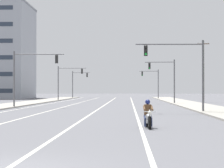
{
  "coord_description": "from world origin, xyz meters",
  "views": [
    {
      "loc": [
        3.13,
        -10.12,
        1.97
      ],
      "look_at": [
        1.67,
        28.39,
        2.49
      ],
      "focal_mm": 67.73,
      "sensor_mm": 36.0,
      "label": 1
    }
  ],
  "objects_px": {
    "traffic_signal_near_left": "(29,70)",
    "traffic_signal_far_left": "(77,81)",
    "traffic_signal_mid_right": "(166,75)",
    "traffic_signal_far_right": "(153,80)",
    "traffic_signal_mid_left": "(66,78)",
    "utility_pole_right_far": "(203,71)",
    "traffic_signal_near_right": "(183,64)",
    "motorcycle_with_rider": "(148,116)"
  },
  "relations": [
    {
      "from": "traffic_signal_near_left",
      "to": "traffic_signal_far_left",
      "type": "relative_size",
      "value": 1.0
    },
    {
      "from": "traffic_signal_mid_right",
      "to": "traffic_signal_far_right",
      "type": "bearing_deg",
      "value": 90.23
    },
    {
      "from": "traffic_signal_mid_left",
      "to": "utility_pole_right_far",
      "type": "relative_size",
      "value": 0.65
    },
    {
      "from": "traffic_signal_far_right",
      "to": "utility_pole_right_far",
      "type": "height_order",
      "value": "utility_pole_right_far"
    },
    {
      "from": "traffic_signal_near_right",
      "to": "traffic_signal_far_right",
      "type": "height_order",
      "value": "same"
    },
    {
      "from": "traffic_signal_far_left",
      "to": "traffic_signal_mid_left",
      "type": "bearing_deg",
      "value": -88.83
    },
    {
      "from": "traffic_signal_mid_right",
      "to": "traffic_signal_far_right",
      "type": "xyz_separation_m",
      "value": [
        -0.12,
        29.25,
        -0.01
      ]
    },
    {
      "from": "motorcycle_with_rider",
      "to": "traffic_signal_mid_left",
      "type": "distance_m",
      "value": 55.38
    },
    {
      "from": "traffic_signal_near_left",
      "to": "traffic_signal_mid_right",
      "type": "distance_m",
      "value": 21.14
    },
    {
      "from": "traffic_signal_mid_right",
      "to": "traffic_signal_far_right",
      "type": "height_order",
      "value": "same"
    },
    {
      "from": "motorcycle_with_rider",
      "to": "traffic_signal_far_right",
      "type": "height_order",
      "value": "traffic_signal_far_right"
    },
    {
      "from": "motorcycle_with_rider",
      "to": "traffic_signal_near_right",
      "type": "bearing_deg",
      "value": 75.72
    },
    {
      "from": "traffic_signal_far_left",
      "to": "traffic_signal_far_right",
      "type": "bearing_deg",
      "value": -22.6
    },
    {
      "from": "traffic_signal_far_right",
      "to": "traffic_signal_near_left",
      "type": "bearing_deg",
      "value": -110.58
    },
    {
      "from": "traffic_signal_far_left",
      "to": "motorcycle_with_rider",
      "type": "bearing_deg",
      "value": -80.35
    },
    {
      "from": "motorcycle_with_rider",
      "to": "traffic_signal_mid_right",
      "type": "bearing_deg",
      "value": 83.48
    },
    {
      "from": "traffic_signal_near_left",
      "to": "traffic_signal_mid_left",
      "type": "relative_size",
      "value": 1.0
    },
    {
      "from": "motorcycle_with_rider",
      "to": "utility_pole_right_far",
      "type": "xyz_separation_m",
      "value": [
        10.81,
        44.92,
        4.39
      ]
    },
    {
      "from": "motorcycle_with_rider",
      "to": "traffic_signal_far_left",
      "type": "relative_size",
      "value": 0.35
    },
    {
      "from": "traffic_signal_far_right",
      "to": "traffic_signal_mid_right",
      "type": "bearing_deg",
      "value": -89.77
    },
    {
      "from": "motorcycle_with_rider",
      "to": "traffic_signal_near_left",
      "type": "xyz_separation_m",
      "value": [
        -11.9,
        24.06,
        3.56
      ]
    },
    {
      "from": "traffic_signal_mid_right",
      "to": "traffic_signal_near_left",
      "type": "bearing_deg",
      "value": -140.03
    },
    {
      "from": "traffic_signal_mid_left",
      "to": "traffic_signal_far_right",
      "type": "relative_size",
      "value": 1.0
    },
    {
      "from": "traffic_signal_near_right",
      "to": "traffic_signal_mid_left",
      "type": "bearing_deg",
      "value": 111.82
    },
    {
      "from": "motorcycle_with_rider",
      "to": "utility_pole_right_far",
      "type": "height_order",
      "value": "utility_pole_right_far"
    },
    {
      "from": "utility_pole_right_far",
      "to": "traffic_signal_far_left",
      "type": "bearing_deg",
      "value": 128.92
    },
    {
      "from": "traffic_signal_near_right",
      "to": "traffic_signal_mid_right",
      "type": "xyz_separation_m",
      "value": [
        0.63,
        23.23,
        -0.1
      ]
    },
    {
      "from": "traffic_signal_mid_right",
      "to": "traffic_signal_far_left",
      "type": "distance_m",
      "value": 39.95
    },
    {
      "from": "traffic_signal_mid_left",
      "to": "traffic_signal_far_right",
      "type": "height_order",
      "value": "same"
    },
    {
      "from": "traffic_signal_near_left",
      "to": "traffic_signal_far_right",
      "type": "bearing_deg",
      "value": 69.42
    },
    {
      "from": "traffic_signal_mid_right",
      "to": "traffic_signal_far_left",
      "type": "relative_size",
      "value": 1.0
    },
    {
      "from": "traffic_signal_far_right",
      "to": "motorcycle_with_rider",
      "type": "bearing_deg",
      "value": -93.58
    },
    {
      "from": "traffic_signal_near_right",
      "to": "traffic_signal_far_left",
      "type": "xyz_separation_m",
      "value": [
        -16.22,
        59.45,
        -0.11
      ]
    },
    {
      "from": "motorcycle_with_rider",
      "to": "traffic_signal_near_left",
      "type": "bearing_deg",
      "value": 116.33
    },
    {
      "from": "traffic_signal_near_right",
      "to": "utility_pole_right_far",
      "type": "relative_size",
      "value": 0.65
    },
    {
      "from": "traffic_signal_near_right",
      "to": "traffic_signal_far_right",
      "type": "xyz_separation_m",
      "value": [
        0.51,
        52.49,
        -0.11
      ]
    },
    {
      "from": "traffic_signal_near_right",
      "to": "traffic_signal_far_left",
      "type": "relative_size",
      "value": 1.0
    },
    {
      "from": "utility_pole_right_far",
      "to": "traffic_signal_near_left",
      "type": "bearing_deg",
      "value": -137.43
    },
    {
      "from": "traffic_signal_near_right",
      "to": "utility_pole_right_far",
      "type": "xyz_separation_m",
      "value": [
        7.14,
        30.51,
        0.82
      ]
    },
    {
      "from": "motorcycle_with_rider",
      "to": "traffic_signal_far_right",
      "type": "xyz_separation_m",
      "value": [
        4.18,
        66.89,
        3.46
      ]
    },
    {
      "from": "motorcycle_with_rider",
      "to": "traffic_signal_far_left",
      "type": "distance_m",
      "value": 75.0
    },
    {
      "from": "traffic_signal_near_left",
      "to": "traffic_signal_far_right",
      "type": "distance_m",
      "value": 45.75
    }
  ]
}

